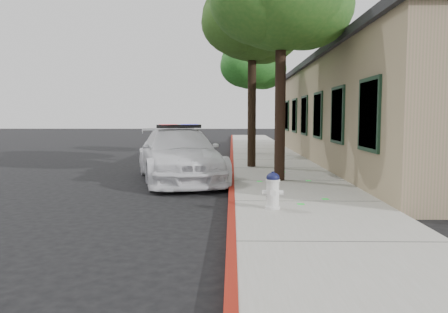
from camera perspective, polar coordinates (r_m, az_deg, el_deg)
ground at (r=9.32m, az=0.61°, el=-6.63°), size 120.00×120.00×0.00m
sidewalk at (r=12.36m, az=8.16°, el=-3.40°), size 3.20×60.00×0.15m
red_curb at (r=12.26m, az=1.00°, el=-3.39°), size 0.14×60.00×0.16m
clapboard_building at (r=19.30m, az=21.21°, el=5.48°), size 7.30×20.89×4.24m
police_car at (r=13.17m, az=-5.80°, el=0.25°), size 3.48×5.75×1.68m
fire_hydrant at (r=8.51m, az=6.30°, el=-4.33°), size 0.40×0.35×0.71m
street_tree_mid at (r=15.90m, az=3.68°, el=16.87°), size 3.50×3.54×6.61m
street_tree_far at (r=20.94m, az=3.74°, el=11.65°), size 3.10×2.90×5.48m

